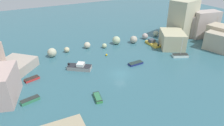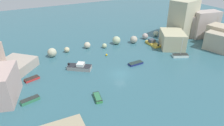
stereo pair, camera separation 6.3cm
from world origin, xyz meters
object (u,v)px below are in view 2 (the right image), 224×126
moored_boat_2 (30,100)px  moored_boat_1 (136,63)px  channel_buoy (107,55)px  moored_boat_0 (180,55)px  moored_boat_5 (80,67)px  moored_boat_6 (32,79)px  moored_boat_4 (98,97)px  moored_boat_3 (153,43)px

moored_boat_2 → moored_boat_1: bearing=175.3°
channel_buoy → moored_boat_1: bearing=-61.8°
moored_boat_0 → moored_boat_5: (-25.75, 6.09, 0.21)m
moored_boat_0 → moored_boat_6: bearing=-164.6°
moored_boat_2 → moored_boat_4: (11.16, -5.01, -0.03)m
moored_boat_1 → moored_boat_3: bearing=33.3°
moored_boat_0 → moored_boat_5: size_ratio=0.90×
moored_boat_0 → moored_boat_4: moored_boat_0 is taller
moored_boat_0 → moored_boat_2: (-37.89, -1.12, -0.06)m
channel_buoy → moored_boat_0: bearing=-30.0°
moored_boat_4 → moored_boat_5: size_ratio=0.56×
moored_boat_2 → moored_boat_6: moored_boat_2 is taller
moored_boat_4 → moored_boat_6: size_ratio=1.00×
moored_boat_2 → moored_boat_0: bearing=169.9°
moored_boat_0 → moored_boat_4: size_ratio=1.60×
moored_boat_3 → moored_boat_1: bearing=127.1°
moored_boat_2 → moored_boat_6: size_ratio=1.08×
moored_boat_2 → moored_boat_5: (12.13, 7.22, 0.27)m
moored_boat_1 → moored_boat_3: 14.09m
moored_boat_4 → moored_boat_6: moored_boat_4 is taller
channel_buoy → moored_boat_3: bearing=1.3°
moored_boat_0 → moored_boat_4: 27.42m
moored_boat_4 → moored_boat_3: bearing=-47.2°
channel_buoy → moored_boat_0: (16.89, -9.74, 0.13)m
channel_buoy → moored_boat_6: 19.81m
moored_boat_0 → moored_boat_3: (-1.21, 10.10, 0.14)m
moored_boat_3 → moored_boat_0: bearing=-171.1°
moored_boat_1 → moored_boat_2: (-25.13, -3.14, 0.08)m
moored_boat_0 → moored_boat_4: (-26.73, -6.14, -0.09)m
channel_buoy → moored_boat_2: size_ratio=0.16×
moored_boat_3 → moored_boat_4: 30.25m
moored_boat_0 → moored_boat_6: 36.99m
moored_boat_0 → moored_boat_3: bearing=122.3°
channel_buoy → moored_boat_3: moored_boat_3 is taller
moored_boat_4 → moored_boat_1: bearing=-49.4°
moored_boat_3 → moored_boat_6: moored_boat_3 is taller
moored_boat_2 → moored_boat_6: 7.71m
moored_boat_0 → moored_boat_2: size_ratio=1.48×
moored_boat_3 → moored_boat_5: moored_boat_5 is taller
moored_boat_1 → moored_boat_4: size_ratio=1.16×
moored_boat_2 → moored_boat_3: 38.35m
moored_boat_1 → moored_boat_3: (11.54, 8.08, 0.29)m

